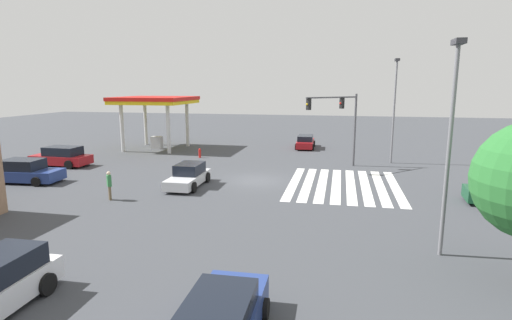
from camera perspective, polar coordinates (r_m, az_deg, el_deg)
ground_plane at (r=28.11m, az=0.00°, el=-2.95°), size 127.83×127.83×0.00m
crosswalk_markings at (r=27.54m, az=12.39°, el=-3.48°), size 9.59×7.25×0.01m
traffic_signal_mast at (r=32.52m, az=12.06°, el=6.23°), size 3.85×3.85×5.93m
car_1 at (r=26.23m, az=31.90°, el=-3.89°), size 2.36×4.27×1.63m
car_3 at (r=42.97m, az=7.07°, el=2.59°), size 4.70×2.05×1.38m
car_4 at (r=36.74m, az=-26.01°, el=0.42°), size 2.29×4.81×1.63m
car_5 at (r=26.80m, az=-9.61°, el=-2.26°), size 4.57×2.04×1.49m
car_6 at (r=31.74m, az=-30.18°, el=-1.45°), size 2.48×5.03×1.61m
gas_station_canopy at (r=43.08m, az=-14.22°, el=7.91°), size 7.24×7.24×5.44m
pedestrian at (r=24.70m, az=-20.22°, el=-3.24°), size 0.42×0.40×1.70m
street_light_pole_a at (r=16.57m, az=26.05°, el=3.75°), size 0.80×0.36×8.23m
street_light_pole_b at (r=35.78m, az=19.18°, el=7.80°), size 0.80×0.36×8.78m
fire_hydrant at (r=37.27m, az=-8.04°, el=0.98°), size 0.22×0.22×0.86m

